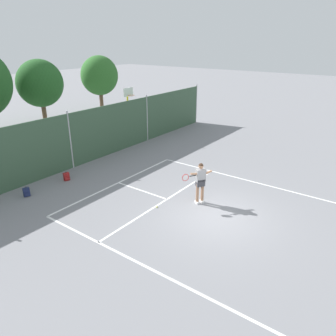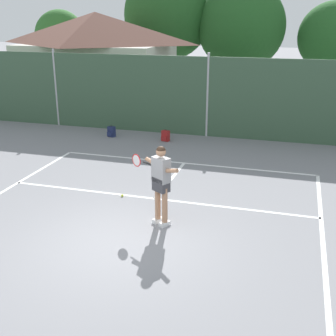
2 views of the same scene
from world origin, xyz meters
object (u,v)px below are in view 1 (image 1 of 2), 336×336
object	(u,v)px
backpack_navy	(27,192)
backpack_red	(67,177)
tennis_ball	(157,207)
basketball_hoop	(128,105)
tennis_player	(200,180)

from	to	relation	value
backpack_navy	backpack_red	distance (m)	2.21
backpack_navy	tennis_ball	bearing A→B (deg)	-64.01
basketball_hoop	tennis_player	xyz separation A→B (m)	(-5.78, -9.43, -1.20)
backpack_navy	tennis_player	bearing A→B (deg)	-58.47
basketball_hoop	tennis_player	world-z (taller)	basketball_hoop
tennis_player	backpack_red	world-z (taller)	tennis_player
tennis_ball	backpack_red	distance (m)	5.48
basketball_hoop	backpack_red	xyz separation A→B (m)	(-7.69, -2.73, -2.12)
backpack_navy	backpack_red	xyz separation A→B (m)	(2.21, -0.01, 0.00)
tennis_ball	backpack_red	bearing A→B (deg)	94.80
tennis_ball	backpack_navy	size ratio (longest dim) A/B	0.14
tennis_player	tennis_ball	size ratio (longest dim) A/B	28.10
tennis_player	backpack_navy	bearing A→B (deg)	121.53
tennis_player	backpack_red	bearing A→B (deg)	105.88
backpack_navy	backpack_red	world-z (taller)	same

